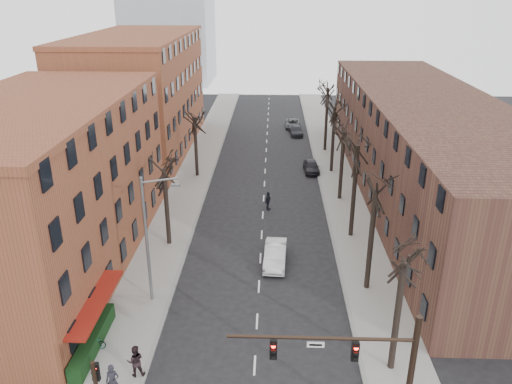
# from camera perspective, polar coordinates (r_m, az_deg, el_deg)

# --- Properties ---
(sidewalk_left) EXTENTS (4.00, 90.00, 0.15)m
(sidewalk_left) POSITION_cam_1_polar(r_m,az_deg,el_deg) (57.45, -6.98, 2.21)
(sidewalk_left) COLOR gray
(sidewalk_left) RESTS_ON ground
(sidewalk_right) EXTENTS (4.00, 90.00, 0.15)m
(sidewalk_right) POSITION_cam_1_polar(r_m,az_deg,el_deg) (57.21, 9.07, 2.01)
(sidewalk_right) COLOR gray
(sidewalk_right) RESTS_ON ground
(building_left_near) EXTENTS (12.00, 26.00, 12.00)m
(building_left_near) POSITION_cam_1_polar(r_m,az_deg,el_deg) (39.74, -23.24, 0.24)
(building_left_near) COLOR brown
(building_left_near) RESTS_ON ground
(building_left_far) EXTENTS (12.00, 28.00, 14.00)m
(building_left_far) POSITION_cam_1_polar(r_m,az_deg,el_deg) (65.73, -13.11, 10.66)
(building_left_far) COLOR brown
(building_left_far) RESTS_ON ground
(building_right) EXTENTS (12.00, 50.00, 10.00)m
(building_right) POSITION_cam_1_polar(r_m,az_deg,el_deg) (52.67, 18.71, 4.94)
(building_right) COLOR #4C3023
(building_right) RESTS_ON ground
(awning_left) EXTENTS (1.20, 7.00, 0.15)m
(awning_left) POSITION_cam_1_polar(r_m,az_deg,el_deg) (32.93, -17.25, -15.69)
(awning_left) COLOR maroon
(awning_left) RESTS_ON ground
(hedge) EXTENTS (0.80, 6.00, 1.00)m
(hedge) POSITION_cam_1_polar(r_m,az_deg,el_deg) (31.84, -18.14, -15.83)
(hedge) COLOR black
(hedge) RESTS_ON sidewalk_left
(tree_right_a) EXTENTS (5.20, 5.20, 10.00)m
(tree_right_a) POSITION_cam_1_polar(r_m,az_deg,el_deg) (30.52, 15.10, -18.92)
(tree_right_a) COLOR black
(tree_right_a) RESTS_ON ground
(tree_right_b) EXTENTS (5.20, 5.20, 10.80)m
(tree_right_b) POSITION_cam_1_polar(r_m,az_deg,el_deg) (36.76, 12.48, -10.73)
(tree_right_b) COLOR black
(tree_right_b) RESTS_ON ground
(tree_right_c) EXTENTS (5.20, 5.20, 11.60)m
(tree_right_c) POSITION_cam_1_polar(r_m,az_deg,el_deg) (43.58, 10.74, -4.99)
(tree_right_c) COLOR black
(tree_right_c) RESTS_ON ground
(tree_right_d) EXTENTS (5.20, 5.20, 10.00)m
(tree_right_d) POSITION_cam_1_polar(r_m,az_deg,el_deg) (50.74, 9.50, -0.83)
(tree_right_d) COLOR black
(tree_right_d) RESTS_ON ground
(tree_right_e) EXTENTS (5.20, 5.20, 10.80)m
(tree_right_e) POSITION_cam_1_polar(r_m,az_deg,el_deg) (58.12, 8.57, 2.29)
(tree_right_e) COLOR black
(tree_right_e) RESTS_ON ground
(tree_right_f) EXTENTS (5.20, 5.20, 11.60)m
(tree_right_f) POSITION_cam_1_polar(r_m,az_deg,el_deg) (65.65, 7.85, 4.70)
(tree_right_f) COLOR black
(tree_right_f) RESTS_ON ground
(tree_left_a) EXTENTS (5.20, 5.20, 9.50)m
(tree_left_a) POSITION_cam_1_polar(r_m,az_deg,el_deg) (42.14, -9.86, -5.92)
(tree_left_a) COLOR black
(tree_left_a) RESTS_ON ground
(tree_left_b) EXTENTS (5.20, 5.20, 9.50)m
(tree_left_b) POSITION_cam_1_polar(r_m,az_deg,el_deg) (56.49, -6.72, 1.79)
(tree_left_b) COLOR black
(tree_left_b) RESTS_ON ground
(signal_mast_arm) EXTENTS (8.14, 0.30, 7.20)m
(signal_mast_arm) POSITION_cam_1_polar(r_m,az_deg,el_deg) (23.56, 13.50, -19.10)
(signal_mast_arm) COLOR black
(signal_mast_arm) RESTS_ON ground
(streetlight) EXTENTS (2.45, 0.22, 9.03)m
(streetlight) POSITION_cam_1_polar(r_m,az_deg,el_deg) (32.83, -12.15, -4.85)
(streetlight) COLOR slate
(streetlight) RESTS_ON ground
(silver_sedan) EXTENTS (1.85, 4.70, 1.52)m
(silver_sedan) POSITION_cam_1_polar(r_m,az_deg,el_deg) (38.52, 2.21, -7.17)
(silver_sedan) COLOR silver
(silver_sedan) RESTS_ON ground
(parked_car_near) EXTENTS (1.86, 4.13, 1.38)m
(parked_car_near) POSITION_cam_1_polar(r_m,az_deg,el_deg) (57.57, 6.34, 2.94)
(parked_car_near) COLOR black
(parked_car_near) RESTS_ON ground
(parked_car_mid) EXTENTS (2.01, 4.34, 1.23)m
(parked_car_mid) POSITION_cam_1_polar(r_m,az_deg,el_deg) (72.26, 4.60, 6.99)
(parked_car_mid) COLOR black
(parked_car_mid) RESTS_ON ground
(parked_car_far) EXTENTS (2.11, 4.52, 1.25)m
(parked_car_far) POSITION_cam_1_polar(r_m,az_deg,el_deg) (76.07, 4.21, 7.80)
(parked_car_far) COLOR #525659
(parked_car_far) RESTS_ON ground
(pedestrian_a) EXTENTS (0.75, 0.54, 1.91)m
(pedestrian_a) POSITION_cam_1_polar(r_m,az_deg,el_deg) (28.24, -16.07, -20.06)
(pedestrian_a) COLOR black
(pedestrian_a) RESTS_ON sidewalk_left
(pedestrian_b) EXTENTS (1.06, 0.90, 1.89)m
(pedestrian_b) POSITION_cam_1_polar(r_m,az_deg,el_deg) (29.12, -13.61, -18.24)
(pedestrian_b) COLOR black
(pedestrian_b) RESTS_ON sidewalk_left
(pedestrian_crossing) EXTENTS (0.86, 1.17, 1.85)m
(pedestrian_crossing) POSITION_cam_1_polar(r_m,az_deg,el_deg) (47.37, 1.38, -1.02)
(pedestrian_crossing) COLOR black
(pedestrian_crossing) RESTS_ON ground
(bicycle) EXTENTS (1.58, 0.67, 0.81)m
(bicycle) POSITION_cam_1_polar(r_m,az_deg,el_deg) (31.81, -18.19, -16.08)
(bicycle) COLOR gray
(bicycle) RESTS_ON sidewalk_left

